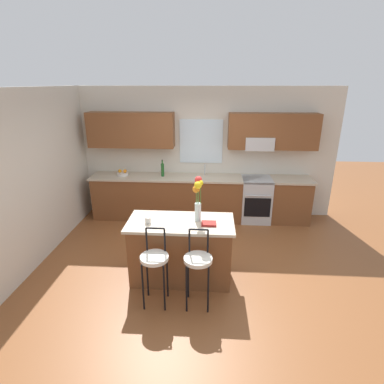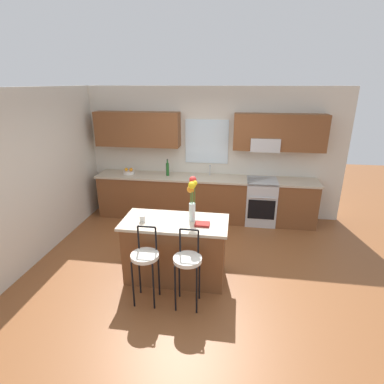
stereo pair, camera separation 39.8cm
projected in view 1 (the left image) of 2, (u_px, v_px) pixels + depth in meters
ground_plane at (196, 261)px, 4.98m from camera, size 14.00×14.00×0.00m
wall_left at (41, 174)px, 4.96m from camera, size 0.12×4.60×2.70m
back_wall_assembly at (202, 146)px, 6.32m from camera, size 5.60×0.50×2.70m
counter_run at (200, 197)px, 6.41m from camera, size 4.56×0.64×0.92m
sink_faucet at (205, 169)px, 6.34m from camera, size 0.02×0.13×0.23m
oven_range at (256, 199)px, 6.32m from camera, size 0.60×0.64×0.92m
kitchen_island at (181, 250)px, 4.40m from camera, size 1.50×0.72×0.92m
bar_stool_near at (155, 261)px, 3.82m from camera, size 0.36×0.36×1.04m
bar_stool_middle at (198, 262)px, 3.79m from camera, size 0.36×0.36×1.04m
flower_vase at (198, 195)px, 4.16m from camera, size 0.15×0.17×0.64m
mug_ceramic at (148, 220)px, 4.19m from camera, size 0.08×0.08×0.09m
cookbook at (209, 224)px, 4.15m from camera, size 0.20×0.15×0.03m
fruit_bowl_oranges at (123, 173)px, 6.35m from camera, size 0.24×0.24×0.13m
bottle_olive_oil at (163, 170)px, 6.26m from camera, size 0.06×0.06×0.35m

